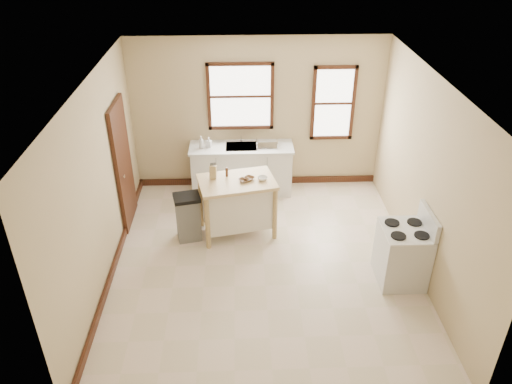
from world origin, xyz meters
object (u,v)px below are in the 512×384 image
dish_rack (267,144)px  kitchen_island (237,207)px  bowl_b (249,178)px  soap_bottle_b (209,142)px  bowl_c (263,178)px  soap_bottle_a (201,142)px  bowl_a (244,180)px  pepper_grinder (227,172)px  gas_stove (403,247)px  trash_bin (188,217)px  knife_block (213,173)px

dish_rack → kitchen_island: 1.50m
bowl_b → kitchen_island: bearing=-172.6°
soap_bottle_b → bowl_c: soap_bottle_b is taller
soap_bottle_a → bowl_a: (0.74, -1.30, -0.05)m
pepper_grinder → bowl_a: 0.33m
soap_bottle_a → gas_stove: size_ratio=0.20×
trash_bin → kitchen_island: bearing=-1.7°
soap_bottle_a → soap_bottle_b: soap_bottle_a is taller
knife_block → bowl_a: 0.50m
knife_block → bowl_c: (0.77, -0.08, -0.08)m
pepper_grinder → bowl_b: (0.35, -0.12, -0.06)m
soap_bottle_b → bowl_b: soap_bottle_b is taller
dish_rack → pepper_grinder: 1.36m
kitchen_island → bowl_c: bearing=-10.8°
bowl_a → gas_stove: gas_stove is taller
bowl_a → soap_bottle_a: bearing=119.5°
bowl_b → trash_bin: bowl_b is taller
bowl_b → soap_bottle_b: bearing=117.8°
bowl_c → bowl_a: bearing=-173.2°
pepper_grinder → trash_bin: bearing=-154.6°
kitchen_island → bowl_c: 0.65m
soap_bottle_b → gas_stove: size_ratio=0.16×
kitchen_island → pepper_grinder: 0.60m
kitchen_island → bowl_a: bearing=-24.8°
soap_bottle_b → kitchen_island: size_ratio=0.15×
gas_stove → pepper_grinder: bearing=150.2°
knife_block → bowl_c: 0.78m
kitchen_island → gas_stove: bearing=-40.6°
knife_block → trash_bin: 0.82m
dish_rack → bowl_b: size_ratio=2.39×
soap_bottle_b → soap_bottle_a: bearing=-145.8°
soap_bottle_a → bowl_c: bearing=-62.3°
bowl_a → trash_bin: bearing=-172.1°
kitchen_island → gas_stove: 2.63m
soap_bottle_b → pepper_grinder: size_ratio=1.21×
bowl_a → bowl_b: 0.09m
dish_rack → trash_bin: size_ratio=0.48×
gas_stove → bowl_c: bearing=146.3°
soap_bottle_b → gas_stove: bearing=-27.5°
bowl_a → bowl_c: size_ratio=1.04×
trash_bin → gas_stove: 3.29m
soap_bottle_b → kitchen_island: soap_bottle_b is taller
soap_bottle_a → pepper_grinder: 1.22m
kitchen_island → dish_rack: bearing=55.5°
soap_bottle_a → pepper_grinder: bearing=-78.7°
soap_bottle_a → kitchen_island: (0.62, -1.28, -0.55)m
bowl_a → bowl_b: bearing=33.1°
pepper_grinder → gas_stove: gas_stove is taller
dish_rack → trash_bin: dish_rack is taller
dish_rack → knife_block: (-0.91, -1.22, 0.09)m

